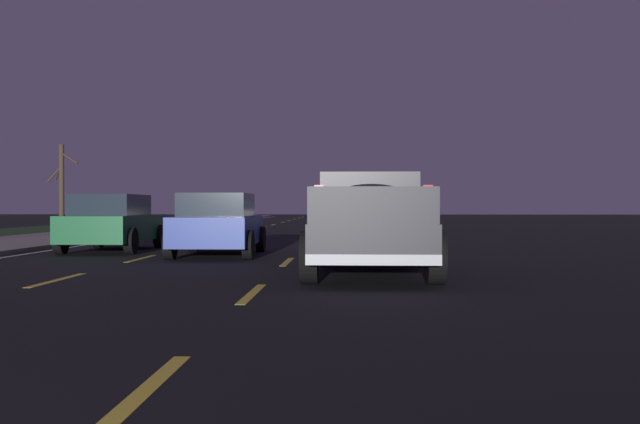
{
  "coord_description": "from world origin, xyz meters",
  "views": [
    {
      "loc": [
        -1.81,
        -3.13,
        1.26
      ],
      "look_at": [
        13.29,
        -2.53,
        1.12
      ],
      "focal_mm": 42.41,
      "sensor_mm": 36.0,
      "label": 1
    }
  ],
  "objects": [
    {
      "name": "lane_markings",
      "position": [
        29.92,
        3.09,
        0.0
      ],
      "size": [
        108.0,
        7.04,
        0.01
      ],
      "color": "yellow",
      "rests_on": "ground"
    },
    {
      "name": "sedan_green",
      "position": [
        18.56,
        3.35,
        0.78
      ],
      "size": [
        4.42,
        2.06,
        1.54
      ],
      "color": "#14592D",
      "rests_on": "ground"
    },
    {
      "name": "pickup_truck",
      "position": [
        12.02,
        -3.5,
        0.98
      ],
      "size": [
        5.44,
        2.31,
        1.87
      ],
      "color": "#232328",
      "rests_on": "ground"
    },
    {
      "name": "sedan_white",
      "position": [
        39.61,
        -3.42,
        0.78
      ],
      "size": [
        4.41,
        2.03,
        1.54
      ],
      "color": "silver",
      "rests_on": "ground"
    },
    {
      "name": "sidewalk_shoulder",
      "position": [
        27.0,
        7.45,
        0.06
      ],
      "size": [
        108.0,
        4.0,
        0.12
      ],
      "primitive_type": "cube",
      "color": "gray",
      "rests_on": "ground"
    },
    {
      "name": "ground",
      "position": [
        27.0,
        0.0,
        0.0
      ],
      "size": [
        144.0,
        144.0,
        0.0
      ],
      "primitive_type": "plane",
      "color": "black"
    },
    {
      "name": "sedan_black",
      "position": [
        29.3,
        -3.43,
        0.78
      ],
      "size": [
        4.43,
        2.07,
        1.54
      ],
      "color": "black",
      "rests_on": "ground"
    },
    {
      "name": "bare_tree_far",
      "position": [
        39.04,
        12.71,
        2.39
      ],
      "size": [
        1.33,
        1.77,
        4.57
      ],
      "color": "#423323",
      "rests_on": "ground"
    },
    {
      "name": "sedan_blue",
      "position": [
        16.78,
        0.13,
        0.78
      ],
      "size": [
        4.44,
        2.09,
        1.54
      ],
      "color": "navy",
      "rests_on": "ground"
    }
  ]
}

